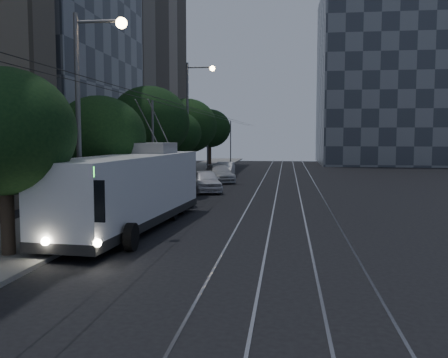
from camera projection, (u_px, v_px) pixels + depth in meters
name	position (u px, v px, depth m)	size (l,w,h in m)	color
ground	(221.00, 243.00, 18.58)	(120.00, 120.00, 0.00)	black
sidewalk	(160.00, 185.00, 39.28)	(5.00, 90.00, 0.15)	slate
tram_rails	(288.00, 188.00, 38.03)	(4.52, 90.00, 0.02)	#96969E
overhead_wires	(191.00, 142.00, 38.67)	(2.23, 90.00, 6.00)	black
building_glass_mid	(30.00, 22.00, 41.53)	(14.40, 18.40, 26.80)	#394049
building_tan_far	(112.00, 25.00, 60.95)	(14.40, 22.40, 34.80)	gray
building_distant_right	(400.00, 78.00, 69.64)	(22.00, 18.00, 24.00)	#394049
trolleybus	(132.00, 190.00, 21.14)	(3.49, 12.25, 5.63)	silver
pickup_silver	(171.00, 192.00, 29.15)	(2.37, 5.13, 1.43)	#B8BAC0
car_white_a	(206.00, 181.00, 35.20)	(1.86, 4.63, 1.58)	silver
car_white_b	(220.00, 174.00, 42.65)	(2.02, 4.98, 1.44)	#B3B4B7
car_white_c	(225.00, 170.00, 47.61)	(1.54, 4.41, 1.45)	silver
car_white_d	(220.00, 169.00, 50.04)	(1.58, 3.93, 1.34)	#B9B9BE
tree_0	(4.00, 132.00, 15.80)	(4.52, 4.52, 6.14)	#31231B
tree_1	(100.00, 138.00, 23.85)	(4.42, 4.42, 5.88)	#31231B
tree_2	(149.00, 123.00, 32.43)	(5.23, 5.23, 7.19)	#31231B
tree_3	(178.00, 133.00, 40.77)	(3.94, 3.94, 5.94)	#31231B
tree_4	(187.00, 126.00, 44.54)	(5.39, 5.39, 7.27)	#31231B
tree_5	(209.00, 128.00, 57.42)	(4.89, 4.89, 7.01)	#31231B
streetlamp_near	(87.00, 101.00, 19.60)	(2.15, 0.44, 8.73)	slate
streetlamp_far	(192.00, 111.00, 41.15)	(2.41, 0.44, 9.93)	slate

